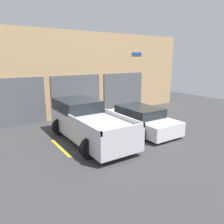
# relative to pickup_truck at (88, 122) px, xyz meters

# --- Properties ---
(ground_plane) EXTENTS (28.00, 28.00, 0.00)m
(ground_plane) POSITION_rel_pickup_truck_xyz_m (1.50, 1.17, -0.85)
(ground_plane) COLOR #3D3D3F
(shophouse_building) EXTENTS (17.18, 0.68, 5.46)m
(shophouse_building) POSITION_rel_pickup_truck_xyz_m (1.49, 4.46, 1.83)
(shophouse_building) COLOR tan
(shophouse_building) RESTS_ON ground
(pickup_truck) EXTENTS (2.59, 5.23, 1.76)m
(pickup_truck) POSITION_rel_pickup_truck_xyz_m (0.00, 0.00, 0.00)
(pickup_truck) COLOR silver
(pickup_truck) RESTS_ON ground
(sedan_white) EXTENTS (2.23, 4.39, 1.27)m
(sedan_white) POSITION_rel_pickup_truck_xyz_m (2.99, -0.22, -0.25)
(sedan_white) COLOR white
(sedan_white) RESTS_ON ground
(parking_stripe_far_left) EXTENTS (0.12, 2.20, 0.01)m
(parking_stripe_far_left) POSITION_rel_pickup_truck_xyz_m (-1.50, -0.25, -0.84)
(parking_stripe_far_left) COLOR gold
(parking_stripe_far_left) RESTS_ON ground
(parking_stripe_left) EXTENTS (0.12, 2.20, 0.01)m
(parking_stripe_left) POSITION_rel_pickup_truck_xyz_m (1.50, -0.25, -0.84)
(parking_stripe_left) COLOR gold
(parking_stripe_left) RESTS_ON ground
(parking_stripe_centre) EXTENTS (0.12, 2.20, 0.01)m
(parking_stripe_centre) POSITION_rel_pickup_truck_xyz_m (4.49, -0.25, -0.84)
(parking_stripe_centre) COLOR gold
(parking_stripe_centre) RESTS_ON ground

